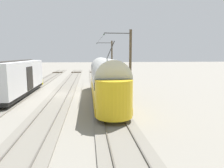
# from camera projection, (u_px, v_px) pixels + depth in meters

# --- Properties ---
(ground_plane) EXTENTS (220.00, 220.00, 0.00)m
(ground_plane) POSITION_uv_depth(u_px,v_px,m) (61.00, 95.00, 23.50)
(ground_plane) COLOR gray
(track_streetcar_siding) EXTENTS (2.80, 80.00, 0.18)m
(track_streetcar_siding) POSITION_uv_depth(u_px,v_px,m) (103.00, 94.00, 24.35)
(track_streetcar_siding) COLOR slate
(track_streetcar_siding) RESTS_ON ground
(track_adjacent_siding) EXTENTS (2.80, 80.00, 0.18)m
(track_adjacent_siding) POSITION_uv_depth(u_px,v_px,m) (62.00, 94.00, 23.80)
(track_adjacent_siding) COLOR slate
(track_adjacent_siding) RESTS_ON ground
(track_third_siding) EXTENTS (2.80, 80.00, 0.18)m
(track_third_siding) POSITION_uv_depth(u_px,v_px,m) (19.00, 95.00, 23.24)
(track_third_siding) COLOR slate
(track_third_siding) RESTS_ON ground
(vintage_streetcar) EXTENTS (2.65, 17.34, 5.36)m
(vintage_streetcar) POSITION_uv_depth(u_px,v_px,m) (105.00, 78.00, 21.02)
(vintage_streetcar) COLOR gold
(vintage_streetcar) RESTS_ON ground
(boxcar_adjacent) EXTENTS (2.96, 12.68, 3.85)m
(boxcar_adjacent) POSITION_uv_depth(u_px,v_px,m) (16.00, 77.00, 22.51)
(boxcar_adjacent) COLOR silver
(boxcar_adjacent) RESTS_ON ground
(catenary_pole_foreground) EXTENTS (3.08, 0.28, 7.32)m
(catenary_pole_foreground) POSITION_uv_depth(u_px,v_px,m) (111.00, 59.00, 39.14)
(catenary_pole_foreground) COLOR #4C3D28
(catenary_pole_foreground) RESTS_ON ground
(catenary_pole_mid_near) EXTENTS (3.08, 0.28, 7.32)m
(catenary_pole_mid_near) POSITION_uv_depth(u_px,v_px,m) (130.00, 62.00, 22.10)
(catenary_pole_mid_near) COLOR #4C3D28
(catenary_pole_mid_near) RESTS_ON ground
(overhead_wire_run) EXTENTS (2.88, 21.33, 0.18)m
(overhead_wire_run) POSITION_uv_depth(u_px,v_px,m) (100.00, 41.00, 30.57)
(overhead_wire_run) COLOR black
(overhead_wire_run) RESTS_ON ground
(switch_stand) EXTENTS (0.50, 0.30, 1.24)m
(switch_stand) POSITION_uv_depth(u_px,v_px,m) (105.00, 77.00, 37.33)
(switch_stand) COLOR black
(switch_stand) RESTS_ON ground
(spare_tie_stack) EXTENTS (2.40, 2.40, 0.54)m
(spare_tie_stack) POSITION_uv_depth(u_px,v_px,m) (2.00, 88.00, 27.27)
(spare_tie_stack) COLOR #2D2316
(spare_tie_stack) RESTS_ON ground
(track_end_bumper) EXTENTS (1.80, 0.60, 0.80)m
(track_end_bumper) POSITION_uv_depth(u_px,v_px,m) (37.00, 83.00, 31.52)
(track_end_bumper) COLOR #B2A519
(track_end_bumper) RESTS_ON ground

